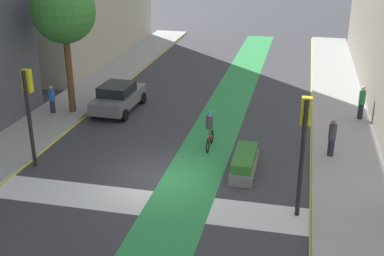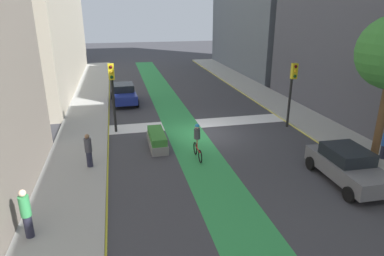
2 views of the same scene
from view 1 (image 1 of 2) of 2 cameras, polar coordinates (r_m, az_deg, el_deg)
name	(u,v)px [view 1 (image 1 of 2)]	position (r m, az deg, el deg)	size (l,w,h in m)	color
ground_plane	(161,178)	(20.26, -3.62, -5.79)	(120.00, 120.00, 0.00)	#38383D
bike_lane_paint	(190,181)	(19.97, -0.21, -6.16)	(2.40, 60.00, 0.01)	#2D8C47
crosswalk_band	(146,203)	(18.59, -5.35, -8.56)	(12.00, 1.80, 0.01)	silver
curb_stripe_left	(27,164)	(22.55, -18.46, -3.93)	(0.16, 60.00, 0.01)	yellow
sidewalk_right	(353,197)	(19.68, 18.05, -7.57)	(3.00, 60.00, 0.15)	#9E9E99
curb_stripe_right	(312,194)	(19.59, 13.64, -7.43)	(0.16, 60.00, 0.01)	yellow
traffic_signal_near_right	(304,135)	(16.93, 12.79, -0.76)	(0.35, 0.52, 4.33)	black
traffic_signal_near_left	(28,100)	(21.30, -18.34, 3.12)	(0.35, 0.52, 4.20)	black
car_grey_left_far	(118,97)	(27.72, -8.49, 3.57)	(2.10, 4.24, 1.57)	slate
cyclist_in_lane	(210,129)	(22.50, 2.05, -0.13)	(0.32, 1.73, 1.86)	black
pedestrian_sidewalk_right_a	(362,102)	(27.24, 18.98, 2.85)	(0.34, 0.34, 1.78)	#262638
pedestrian_sidewalk_left_a	(52,99)	(27.73, -15.85, 3.23)	(0.34, 0.34, 1.53)	#262638
pedestrian_sidewalk_right_b	(332,137)	(22.35, 15.85, -1.06)	(0.34, 0.34, 1.67)	#262638
street_tree_near	(64,12)	(26.64, -14.59, 12.82)	(3.30, 3.30, 7.06)	brown
median_planter	(244,163)	(20.69, 6.06, -4.01)	(0.91, 2.84, 0.85)	slate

